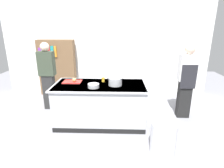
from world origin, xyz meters
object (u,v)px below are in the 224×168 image
Objects in this scene: mixing_bowl at (94,86)px; person_guest at (48,75)px; onion at (74,80)px; trash_bin at (163,138)px; juice_cup at (103,80)px; person_chef at (186,80)px; stock_pot at (115,82)px; bookshelf at (58,68)px.

person_guest reaches higher than mixing_bowl.
onion reaches higher than trash_bin.
trash_bin is (1.11, -1.18, -0.67)m from juice_cup.
trash_bin is 1.67m from person_chef.
stock_pot is 0.62× the size of trash_bin.
bookshelf is at bearing 133.79° from trash_bin.
person_guest is at bearing 82.14° from person_chef.
person_chef is (1.61, 0.40, -0.07)m from stock_pot.
juice_cup is at bearing 138.16° from stock_pot.
trash_bin is at bearing -32.13° from onion.
stock_pot reaches higher than juice_cup.
juice_cup is (0.63, 0.09, -0.01)m from onion.
person_chef is (1.88, 0.16, -0.04)m from juice_cup.
person_chef reaches higher than bookshelf.
mixing_bowl is 0.13× the size of bookshelf.
juice_cup is (0.16, 0.41, 0.01)m from mixing_bowl.
onion is at bearing 94.03° from person_chef.
stock_pot reaches higher than mixing_bowl.
stock_pot is 0.47m from mixing_bowl.
mixing_bowl is 2.45m from bookshelf.
onion is at bearing -61.20° from bookshelf.
onion is 2.53m from person_chef.
juice_cup is at bearing 68.26° from mixing_bowl.
mixing_bowl is 0.13× the size of person_guest.
bookshelf is (-3.44, 1.44, -0.06)m from person_chef.
onion is at bearing 170.52° from stock_pot.
person_guest is at bearing 146.36° from trash_bin.
trash_bin is at bearing 148.29° from person_chef.
bookshelf is (-1.56, 1.60, -0.10)m from juice_cup.
stock_pot is 0.20× the size of person_guest.
mixing_bowl is 1.63m from trash_bin.
person_guest is 1.01× the size of bookshelf.
mixing_bowl is at bearing 103.84° from person_chef.
stock_pot is at bearing 102.25° from person_chef.
person_chef is at bearing 15.43° from mixing_bowl.
mixing_bowl is 1.59m from person_guest.
trash_bin is 0.32× the size of person_guest.
person_chef is at bearing 4.73° from juice_cup.
person_guest is (-1.29, 0.93, -0.03)m from mixing_bowl.
onion reaches higher than mixing_bowl.
person_guest is (-1.46, 0.52, -0.04)m from juice_cup.
juice_cup is 0.18× the size of trash_bin.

